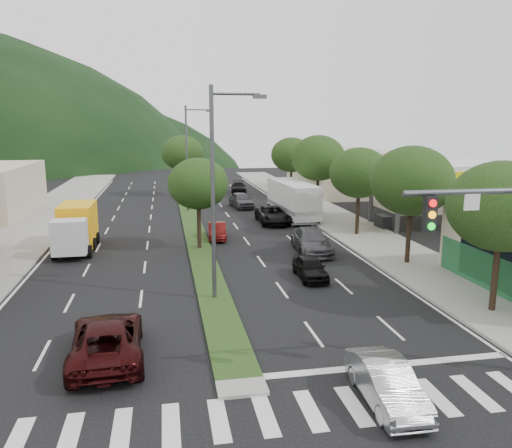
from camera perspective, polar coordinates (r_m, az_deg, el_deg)
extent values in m
plane|color=black|center=(17.10, -1.89, -17.61)|extent=(160.00, 160.00, 0.00)
cube|color=gray|center=(43.21, 9.60, 0.24)|extent=(5.00, 90.00, 0.15)
cube|color=gray|center=(42.05, -25.15, -1.00)|extent=(6.00, 90.00, 0.15)
cube|color=#213A15|center=(43.64, -7.41, 0.39)|extent=(1.60, 56.00, 0.12)
cube|color=silver|center=(15.40, -0.69, -21.14)|extent=(19.00, 2.20, 0.01)
cylinder|color=#47494C|center=(16.64, 25.73, 3.40)|extent=(6.00, 0.18, 0.18)
cube|color=black|center=(15.41, 19.23, 1.08)|extent=(0.35, 0.25, 1.05)
cube|color=silver|center=(42.60, 19.51, 6.28)|extent=(12.00, 8.00, 0.50)
cube|color=yellow|center=(42.63, 19.48, 5.81)|extent=(12.20, 8.20, 0.50)
cylinder|color=#47494C|center=(38.83, 15.95, 2.05)|extent=(0.36, 0.36, 4.60)
cylinder|color=#47494C|center=(42.98, 25.56, 2.23)|extent=(0.36, 0.36, 4.60)
cylinder|color=#47494C|center=(43.31, 13.04, 3.11)|extent=(0.36, 0.36, 4.60)
cylinder|color=#47494C|center=(47.07, 22.02, 3.21)|extent=(0.36, 0.36, 4.60)
cube|color=black|center=(41.35, 14.30, 0.21)|extent=(0.80, 1.60, 1.10)
cube|color=black|center=(45.27, 23.54, 0.56)|extent=(0.80, 1.60, 1.10)
cube|color=beige|center=(62.93, 9.78, 6.00)|extent=(10.00, 16.00, 5.20)
cylinder|color=black|center=(24.39, 25.69, -4.80)|extent=(0.28, 0.28, 3.64)
ellipsoid|color=#173311|center=(23.81, 26.28, 1.84)|extent=(4.60, 4.60, 3.91)
cylinder|color=black|center=(30.96, 17.06, -0.76)|extent=(0.28, 0.28, 3.81)
ellipsoid|color=#173311|center=(30.50, 17.38, 4.74)|extent=(4.80, 4.80, 4.08)
cylinder|color=black|center=(38.12, 11.54, 1.54)|extent=(0.28, 0.28, 3.58)
ellipsoid|color=#173311|center=(37.75, 11.71, 5.76)|extent=(4.40, 4.40, 3.74)
cylinder|color=black|center=(47.40, 7.05, 3.78)|extent=(0.28, 0.28, 3.92)
ellipsoid|color=#173311|center=(47.10, 7.14, 7.49)|extent=(5.00, 5.00, 4.25)
cylinder|color=black|center=(56.96, 4.03, 4.98)|extent=(0.28, 0.28, 3.70)
ellipsoid|color=#173311|center=(56.71, 4.07, 7.90)|extent=(4.60, 4.60, 3.91)
cylinder|color=black|center=(33.51, -6.53, 0.12)|extent=(0.28, 0.28, 3.36)
ellipsoid|color=#173311|center=(33.10, -6.63, 4.61)|extent=(4.00, 4.00, 3.40)
cylinder|color=black|center=(59.18, -8.33, 5.15)|extent=(0.28, 0.28, 3.81)
ellipsoid|color=#173311|center=(58.94, -8.42, 8.04)|extent=(4.80, 4.80, 4.08)
cylinder|color=#47494C|center=(23.14, -4.94, 3.16)|extent=(0.20, 0.20, 10.00)
cylinder|color=#47494C|center=(23.08, -2.34, 14.62)|extent=(2.20, 0.12, 0.12)
cube|color=#47494C|center=(23.26, 0.44, 14.36)|extent=(0.60, 0.25, 0.18)
cylinder|color=#47494C|center=(47.97, -7.90, 7.31)|extent=(0.20, 0.20, 10.00)
cylinder|color=#47494C|center=(47.94, -6.71, 12.84)|extent=(2.20, 0.12, 0.12)
cube|color=#47494C|center=(48.02, -5.36, 12.75)|extent=(0.60, 0.25, 0.18)
imported|color=#97999E|center=(16.20, 14.68, -17.16)|extent=(1.47, 3.93, 1.28)
imported|color=black|center=(19.01, -16.64, -12.50)|extent=(2.78, 5.49, 1.49)
imported|color=black|center=(27.42, 6.21, -4.98)|extent=(1.51, 3.58, 1.21)
imported|color=#47464B|center=(32.94, 6.37, -1.94)|extent=(2.48, 5.32, 1.50)
imported|color=#550E0E|center=(36.67, -4.47, -0.79)|extent=(1.52, 3.67, 1.18)
imported|color=black|center=(42.32, 1.90, 1.04)|extent=(2.46, 5.19, 1.43)
imported|color=#48484C|center=(50.38, -1.71, 2.75)|extent=(2.30, 4.65, 1.53)
imported|color=black|center=(61.81, -2.00, 4.23)|extent=(2.32, 4.62, 1.29)
cube|color=silver|center=(32.66, -20.55, -1.40)|extent=(2.03, 1.49, 2.13)
cube|color=#FFAF0D|center=(35.95, -19.66, -0.08)|extent=(2.14, 3.89, 2.87)
cube|color=black|center=(35.47, -19.71, -2.14)|extent=(1.86, 5.37, 0.28)
cylinder|color=black|center=(33.10, -18.50, -3.00)|extent=(0.28, 0.83, 0.83)
cylinder|color=black|center=(33.47, -22.11, -3.09)|extent=(0.28, 0.83, 0.83)
cylinder|color=black|center=(35.05, -18.06, -2.19)|extent=(0.28, 0.83, 0.83)
cylinder|color=black|center=(35.40, -21.48, -2.29)|extent=(0.28, 0.83, 0.83)
cylinder|color=black|center=(36.82, -17.71, -1.54)|extent=(0.28, 0.83, 0.83)
cylinder|color=black|center=(37.15, -20.97, -1.64)|extent=(0.28, 0.83, 0.83)
cube|color=silver|center=(44.49, 4.21, 2.98)|extent=(2.87, 8.60, 2.82)
cube|color=slate|center=(44.59, 4.20, 2.08)|extent=(2.93, 8.60, 0.33)
cylinder|color=black|center=(47.57, 1.57, 1.83)|extent=(0.38, 0.87, 0.85)
cylinder|color=black|center=(48.25, 4.26, 1.94)|extent=(0.38, 0.87, 0.85)
cylinder|color=black|center=(46.60, 1.90, 1.63)|extent=(0.38, 0.87, 0.85)
cylinder|color=black|center=(47.30, 4.64, 1.74)|extent=(0.38, 0.87, 0.85)
cylinder|color=black|center=(41.50, 3.95, 0.40)|extent=(0.38, 0.87, 0.85)
cylinder|color=black|center=(42.28, 6.99, 0.55)|extent=(0.38, 0.87, 0.85)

